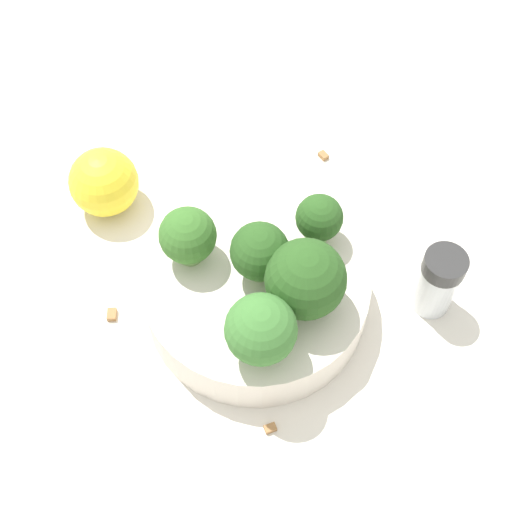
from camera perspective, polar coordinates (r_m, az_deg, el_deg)
The scene contains 12 objects.
ground_plane at distance 0.57m, azimuth -0.00°, elevation -3.94°, with size 3.00×3.00×0.00m, color silver.
bowl at distance 0.55m, azimuth -0.00°, elevation -2.91°, with size 0.17×0.17×0.04m, color silver.
broccoli_floret_0 at distance 0.53m, azimuth -5.47°, elevation 1.56°, with size 0.04×0.04×0.05m.
broccoli_floret_1 at distance 0.50m, azimuth 4.01°, elevation -1.85°, with size 0.06×0.06×0.06m.
broccoli_floret_2 at distance 0.51m, azimuth 0.25°, elevation 0.32°, with size 0.04×0.04×0.05m.
broccoli_floret_3 at distance 0.48m, azimuth 0.39°, elevation -5.93°, with size 0.05×0.05×0.06m.
broccoli_floret_4 at distance 0.54m, azimuth 5.07°, elevation 2.97°, with size 0.04×0.04×0.05m.
pepper_shaker at distance 0.56m, azimuth 14.34°, elevation -1.99°, with size 0.03×0.03×0.06m.
lemon_wedge at distance 0.62m, azimuth -12.07°, elevation 5.79°, with size 0.06×0.06×0.06m, color yellow.
almond_crumb_0 at distance 0.53m, azimuth 1.15°, elevation -13.54°, with size 0.01×0.01×0.01m, color olive.
almond_crumb_1 at distance 0.58m, azimuth -11.50°, elevation -4.50°, with size 0.01×0.01×0.01m, color olive.
almond_crumb_2 at distance 0.66m, azimuth 5.43°, elevation 8.13°, with size 0.01×0.01×0.01m, color olive.
Camera 1 is at (0.24, 0.14, 0.50)m, focal length 50.00 mm.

